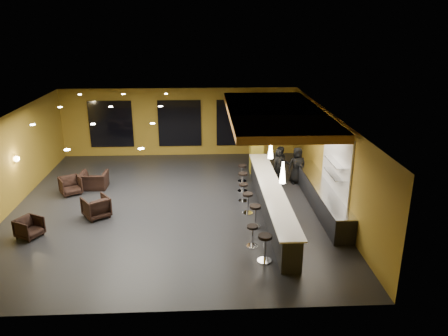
{
  "coord_description": "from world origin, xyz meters",
  "views": [
    {
      "loc": [
        1.23,
        -15.58,
        6.9
      ],
      "look_at": [
        2.0,
        0.5,
        1.3
      ],
      "focal_mm": 35.0,
      "sensor_mm": 36.0,
      "label": 1
    }
  ],
  "objects_px": {
    "pendant_2": "(262,132)",
    "bar_stool_4": "(243,190)",
    "bar_counter": "(271,201)",
    "column": "(257,136)",
    "armchair_a": "(29,228)",
    "armchair_d": "(94,180)",
    "bar_stool_1": "(252,233)",
    "staff_b": "(281,164)",
    "bar_stool_6": "(242,171)",
    "pendant_1": "(271,149)",
    "bar_stool_2": "(255,213)",
    "pendant_0": "(283,172)",
    "armchair_c": "(71,186)",
    "bar_stool_3": "(248,201)",
    "staff_c": "(297,165)",
    "staff_a": "(279,168)",
    "armchair_b": "(96,207)",
    "prep_counter": "(321,197)",
    "bar_stool_5": "(243,180)",
    "bar_stool_0": "(265,245)"
  },
  "relations": [
    {
      "from": "bar_counter",
      "to": "pendant_0",
      "type": "bearing_deg",
      "value": -90.0
    },
    {
      "from": "bar_counter",
      "to": "bar_stool_3",
      "type": "xyz_separation_m",
      "value": [
        -0.85,
        0.09,
        0.01
      ]
    },
    {
      "from": "armchair_d",
      "to": "bar_stool_1",
      "type": "relative_size",
      "value": 1.52
    },
    {
      "from": "staff_a",
      "to": "armchair_b",
      "type": "relative_size",
      "value": 1.87
    },
    {
      "from": "pendant_0",
      "to": "armchair_b",
      "type": "height_order",
      "value": "pendant_0"
    },
    {
      "from": "column",
      "to": "staff_a",
      "type": "xyz_separation_m",
      "value": [
        0.74,
        -1.78,
        -0.94
      ]
    },
    {
      "from": "armchair_a",
      "to": "bar_stool_2",
      "type": "height_order",
      "value": "bar_stool_2"
    },
    {
      "from": "armchair_c",
      "to": "bar_stool_2",
      "type": "xyz_separation_m",
      "value": [
        7.2,
        -3.33,
        0.15
      ]
    },
    {
      "from": "bar_stool_4",
      "to": "bar_stool_3",
      "type": "bearing_deg",
      "value": -87.05
    },
    {
      "from": "bar_stool_1",
      "to": "bar_stool_5",
      "type": "height_order",
      "value": "bar_stool_5"
    },
    {
      "from": "prep_counter",
      "to": "staff_c",
      "type": "bearing_deg",
      "value": 98.7
    },
    {
      "from": "staff_c",
      "to": "armchair_a",
      "type": "xyz_separation_m",
      "value": [
        -9.81,
        -4.5,
        -0.47
      ]
    },
    {
      "from": "armchair_a",
      "to": "staff_c",
      "type": "bearing_deg",
      "value": -36.75
    },
    {
      "from": "bar_counter",
      "to": "armchair_d",
      "type": "bearing_deg",
      "value": 157.94
    },
    {
      "from": "pendant_2",
      "to": "armchair_b",
      "type": "bearing_deg",
      "value": -155.04
    },
    {
      "from": "pendant_1",
      "to": "armchair_b",
      "type": "xyz_separation_m",
      "value": [
        -6.35,
        -0.46,
        -1.96
      ]
    },
    {
      "from": "staff_b",
      "to": "bar_stool_1",
      "type": "relative_size",
      "value": 2.23
    },
    {
      "from": "pendant_1",
      "to": "bar_stool_5",
      "type": "distance_m",
      "value": 2.66
    },
    {
      "from": "armchair_b",
      "to": "bar_stool_2",
      "type": "relative_size",
      "value": 1.07
    },
    {
      "from": "armchair_c",
      "to": "bar_stool_3",
      "type": "relative_size",
      "value": 1.01
    },
    {
      "from": "pendant_1",
      "to": "bar_stool_6",
      "type": "height_order",
      "value": "pendant_1"
    },
    {
      "from": "pendant_1",
      "to": "bar_stool_2",
      "type": "distance_m",
      "value": 2.49
    },
    {
      "from": "armchair_a",
      "to": "armchair_d",
      "type": "bearing_deg",
      "value": 13.79
    },
    {
      "from": "staff_c",
      "to": "prep_counter",
      "type": "bearing_deg",
      "value": -84.49
    },
    {
      "from": "staff_b",
      "to": "bar_stool_0",
      "type": "bearing_deg",
      "value": -97.72
    },
    {
      "from": "column",
      "to": "pendant_1",
      "type": "bearing_deg",
      "value": -90.0
    },
    {
      "from": "pendant_2",
      "to": "bar_stool_4",
      "type": "distance_m",
      "value": 2.75
    },
    {
      "from": "bar_counter",
      "to": "bar_stool_6",
      "type": "bearing_deg",
      "value": 102.57
    },
    {
      "from": "prep_counter",
      "to": "armchair_b",
      "type": "xyz_separation_m",
      "value": [
        -8.35,
        -0.46,
        -0.04
      ]
    },
    {
      "from": "pendant_0",
      "to": "armchair_c",
      "type": "xyz_separation_m",
      "value": [
        -7.89,
        4.29,
        -1.98
      ]
    },
    {
      "from": "bar_stool_4",
      "to": "bar_stool_2",
      "type": "bearing_deg",
      "value": -84.77
    },
    {
      "from": "armchair_b",
      "to": "bar_stool_6",
      "type": "height_order",
      "value": "armchair_b"
    },
    {
      "from": "bar_counter",
      "to": "column",
      "type": "height_order",
      "value": "column"
    },
    {
      "from": "staff_c",
      "to": "bar_stool_4",
      "type": "height_order",
      "value": "staff_c"
    },
    {
      "from": "bar_counter",
      "to": "pendant_0",
      "type": "xyz_separation_m",
      "value": [
        0.0,
        -2.0,
        1.85
      ]
    },
    {
      "from": "bar_counter",
      "to": "bar_stool_2",
      "type": "bearing_deg",
      "value": -123.91
    },
    {
      "from": "prep_counter",
      "to": "bar_stool_3",
      "type": "bearing_deg",
      "value": -171.74
    },
    {
      "from": "bar_stool_1",
      "to": "bar_stool_6",
      "type": "xyz_separation_m",
      "value": [
        0.19,
        5.77,
        0.02
      ]
    },
    {
      "from": "pendant_1",
      "to": "armchair_b",
      "type": "height_order",
      "value": "pendant_1"
    },
    {
      "from": "pendant_2",
      "to": "bar_stool_2",
      "type": "xyz_separation_m",
      "value": [
        -0.7,
        -4.04,
        -1.83
      ]
    },
    {
      "from": "pendant_1",
      "to": "staff_c",
      "type": "relative_size",
      "value": 0.44
    },
    {
      "from": "bar_stool_2",
      "to": "pendant_0",
      "type": "bearing_deg",
      "value": -53.99
    },
    {
      "from": "column",
      "to": "pendant_0",
      "type": "relative_size",
      "value": 5.0
    },
    {
      "from": "armchair_b",
      "to": "bar_stool_3",
      "type": "xyz_separation_m",
      "value": [
        5.5,
        0.04,
        0.12
      ]
    },
    {
      "from": "pendant_1",
      "to": "armchair_a",
      "type": "relative_size",
      "value": 0.95
    },
    {
      "from": "prep_counter",
      "to": "bar_stool_6",
      "type": "distance_m",
      "value": 4.0
    },
    {
      "from": "pendant_2",
      "to": "staff_b",
      "type": "relative_size",
      "value": 0.43
    },
    {
      "from": "pendant_0",
      "to": "armchair_c",
      "type": "distance_m",
      "value": 9.2
    },
    {
      "from": "bar_stool_3",
      "to": "bar_stool_2",
      "type": "bearing_deg",
      "value": -82.5
    },
    {
      "from": "bar_stool_5",
      "to": "bar_stool_6",
      "type": "distance_m",
      "value": 1.16
    }
  ]
}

